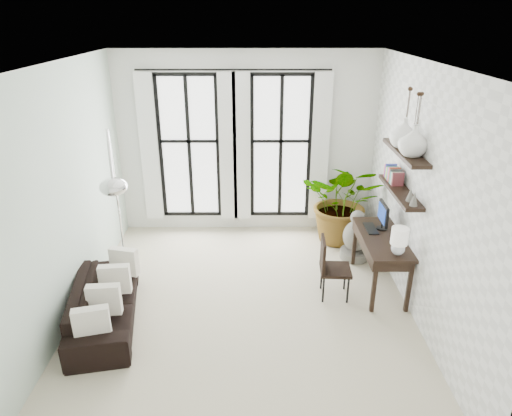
{
  "coord_description": "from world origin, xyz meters",
  "views": [
    {
      "loc": [
        0.14,
        -5.27,
        3.72
      ],
      "look_at": [
        0.16,
        0.3,
        1.33
      ],
      "focal_mm": 32.0,
      "sensor_mm": 36.0,
      "label": 1
    }
  ],
  "objects_px": {
    "plant": "(344,202)",
    "desk": "(383,242)",
    "desk_chair": "(330,264)",
    "arc_lamp": "(112,169)",
    "buddha": "(356,238)",
    "sofa": "(104,304)"
  },
  "relations": [
    {
      "from": "plant",
      "to": "desk",
      "type": "xyz_separation_m",
      "value": [
        0.28,
        -1.52,
        0.01
      ]
    },
    {
      "from": "desk_chair",
      "to": "arc_lamp",
      "type": "xyz_separation_m",
      "value": [
        -2.89,
        0.1,
        1.37
      ]
    },
    {
      "from": "plant",
      "to": "buddha",
      "type": "xyz_separation_m",
      "value": [
        0.12,
        -0.62,
        -0.39
      ]
    },
    {
      "from": "sofa",
      "to": "buddha",
      "type": "distance_m",
      "value": 3.96
    },
    {
      "from": "sofa",
      "to": "plant",
      "type": "bearing_deg",
      "value": -66.91
    },
    {
      "from": "arc_lamp",
      "to": "desk_chair",
      "type": "bearing_deg",
      "value": -2.0
    },
    {
      "from": "plant",
      "to": "buddha",
      "type": "bearing_deg",
      "value": -79.45
    },
    {
      "from": "desk_chair",
      "to": "arc_lamp",
      "type": "distance_m",
      "value": 3.19
    },
    {
      "from": "sofa",
      "to": "desk_chair",
      "type": "xyz_separation_m",
      "value": [
        2.99,
        0.6,
        0.23
      ]
    },
    {
      "from": "plant",
      "to": "desk",
      "type": "bearing_deg",
      "value": -79.7
    },
    {
      "from": "buddha",
      "to": "plant",
      "type": "bearing_deg",
      "value": 100.55
    },
    {
      "from": "sofa",
      "to": "buddha",
      "type": "bearing_deg",
      "value": -75.38
    },
    {
      "from": "desk_chair",
      "to": "buddha",
      "type": "distance_m",
      "value": 1.25
    },
    {
      "from": "plant",
      "to": "arc_lamp",
      "type": "distance_m",
      "value": 3.9
    },
    {
      "from": "sofa",
      "to": "plant",
      "type": "relative_size",
      "value": 1.27
    },
    {
      "from": "desk",
      "to": "desk_chair",
      "type": "distance_m",
      "value": 0.82
    },
    {
      "from": "arc_lamp",
      "to": "sofa",
      "type": "bearing_deg",
      "value": -98.35
    },
    {
      "from": "desk",
      "to": "arc_lamp",
      "type": "xyz_separation_m",
      "value": [
        -3.64,
        -0.09,
        1.12
      ]
    },
    {
      "from": "sofa",
      "to": "desk_chair",
      "type": "distance_m",
      "value": 3.06
    },
    {
      "from": "sofa",
      "to": "desk_chair",
      "type": "relative_size",
      "value": 2.13
    },
    {
      "from": "sofa",
      "to": "plant",
      "type": "distance_m",
      "value": 4.19
    },
    {
      "from": "plant",
      "to": "arc_lamp",
      "type": "bearing_deg",
      "value": -154.45
    }
  ]
}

